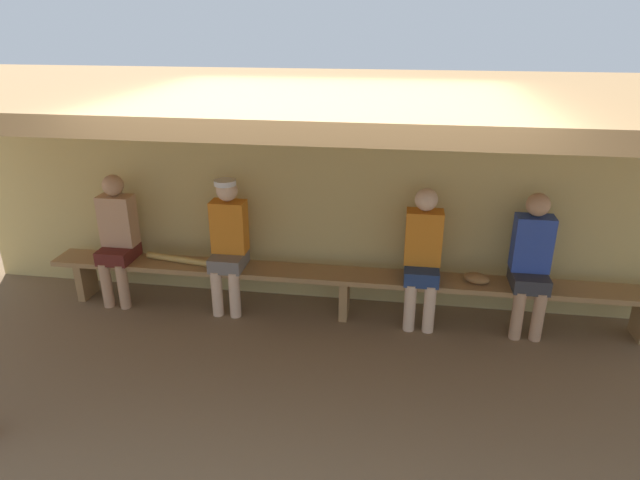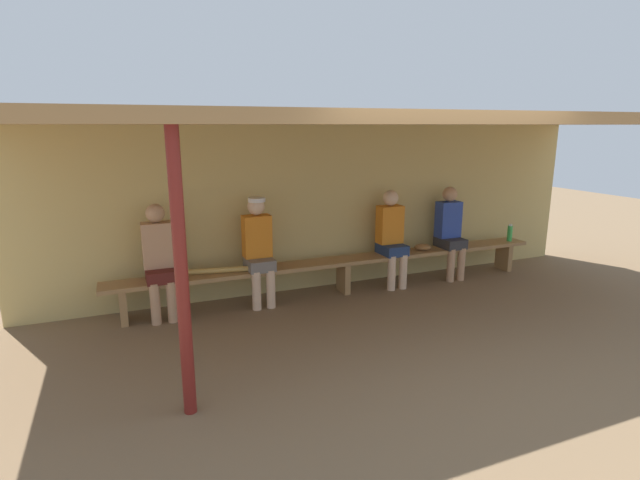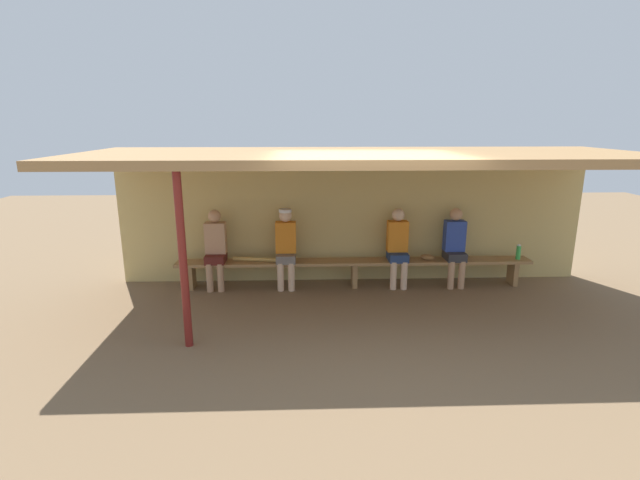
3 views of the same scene
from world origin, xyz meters
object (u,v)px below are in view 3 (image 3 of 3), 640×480
object	(u,v)px
water_bottle_green	(518,252)
baseball_bat	(257,259)
player_near_post	(398,245)
player_rightmost	(215,246)
player_leftmost	(455,244)
baseball_glove_worn	(427,257)
player_with_sunglasses	(286,245)
support_post	(183,262)
bench	(354,264)

from	to	relation	value
water_bottle_green	baseball_bat	size ratio (longest dim) A/B	0.32
player_near_post	player_rightmost	distance (m)	3.05
water_bottle_green	player_leftmost	bearing A→B (deg)	177.86
baseball_glove_worn	player_leftmost	bearing A→B (deg)	22.44
player_near_post	baseball_bat	world-z (taller)	player_near_post
player_with_sunglasses	support_post	bearing A→B (deg)	-118.78
support_post	player_rightmost	bearing A→B (deg)	90.35
bench	baseball_glove_worn	bearing A→B (deg)	-0.35
baseball_glove_worn	baseball_bat	size ratio (longest dim) A/B	0.29
player_with_sunglasses	player_rightmost	bearing A→B (deg)	-179.98
player_near_post	baseball_bat	size ratio (longest dim) A/B	1.64
player_near_post	water_bottle_green	size ratio (longest dim) A/B	5.12
player_leftmost	water_bottle_green	world-z (taller)	player_leftmost
support_post	player_rightmost	distance (m)	2.14
support_post	bench	size ratio (longest dim) A/B	0.37
player_leftmost	baseball_glove_worn	distance (m)	0.51
bench	baseball_glove_worn	distance (m)	1.25
bench	water_bottle_green	world-z (taller)	water_bottle_green
water_bottle_green	bench	bearing A→B (deg)	179.23
baseball_glove_worn	baseball_bat	world-z (taller)	baseball_glove_worn
support_post	player_leftmost	bearing A→B (deg)	27.64
baseball_glove_worn	baseball_bat	xyz separation A→B (m)	(-2.89, 0.01, -0.01)
baseball_bat	player_leftmost	bearing A→B (deg)	9.99
player_rightmost	water_bottle_green	distance (m)	5.12
bench	player_leftmost	size ratio (longest dim) A/B	4.49
bench	player_rightmost	size ratio (longest dim) A/B	4.49
support_post	baseball_glove_worn	distance (m)	4.17
player_rightmost	baseball_glove_worn	distance (m)	3.57
player_near_post	player_with_sunglasses	distance (m)	1.88
player_leftmost	player_rightmost	bearing A→B (deg)	180.00
player_leftmost	player_rightmost	size ratio (longest dim) A/B	1.00
baseball_bat	water_bottle_green	bearing A→B (deg)	9.45
baseball_glove_worn	bench	bearing A→B (deg)	-159.22
player_with_sunglasses	player_rightmost	size ratio (longest dim) A/B	1.01
bench	baseball_glove_worn	size ratio (longest dim) A/B	25.00
support_post	player_near_post	size ratio (longest dim) A/B	1.65
support_post	baseball_glove_worn	size ratio (longest dim) A/B	9.17
bench	baseball_bat	distance (m)	1.66
support_post	player_with_sunglasses	world-z (taller)	support_post
player_rightmost	baseball_bat	world-z (taller)	player_rightmost
support_post	baseball_bat	world-z (taller)	support_post
player_leftmost	baseball_bat	size ratio (longest dim) A/B	1.64
baseball_glove_worn	baseball_bat	distance (m)	2.89
player_rightmost	baseball_glove_worn	xyz separation A→B (m)	(3.57, -0.01, -0.22)
player_rightmost	player_near_post	bearing A→B (deg)	0.00
player_rightmost	support_post	bearing A→B (deg)	-89.65
player_leftmost	baseball_bat	world-z (taller)	player_leftmost
support_post	player_near_post	world-z (taller)	support_post
player_leftmost	player_near_post	size ratio (longest dim) A/B	1.00
bench	water_bottle_green	distance (m)	2.80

